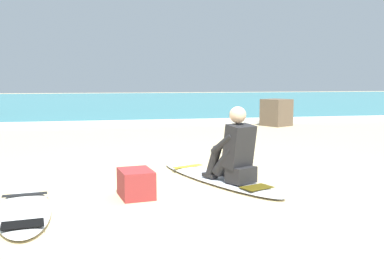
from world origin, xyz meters
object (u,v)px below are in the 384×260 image
surfer_seated (235,153)px  beach_bag (136,183)px  surfboard_main (216,178)px  shoreline_rock (276,113)px  surfboard_spare_near (24,210)px

surfer_seated → beach_bag: bearing=-168.2°
surfboard_main → shoreline_rock: size_ratio=3.28×
surfboard_main → beach_bag: bearing=-150.4°
surfer_seated → surfboard_spare_near: surfer_seated is taller
surfboard_spare_near → shoreline_rock: size_ratio=2.36×
surfboard_main → surfer_seated: 0.57m
surfboard_spare_near → beach_bag: 1.24m
surfboard_spare_near → beach_bag: (1.16, 0.41, 0.12)m
surfer_seated → surfboard_spare_near: 2.55m
surfboard_main → shoreline_rock: (3.51, 6.45, 0.36)m
surfboard_main → surfer_seated: (0.14, -0.38, 0.40)m
surfer_seated → beach_bag: (-1.26, -0.26, -0.28)m
surfboard_main → surfer_seated: size_ratio=2.71×
shoreline_rock → beach_bag: (-4.64, -7.09, -0.23)m
shoreline_rock → beach_bag: shoreline_rock is taller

